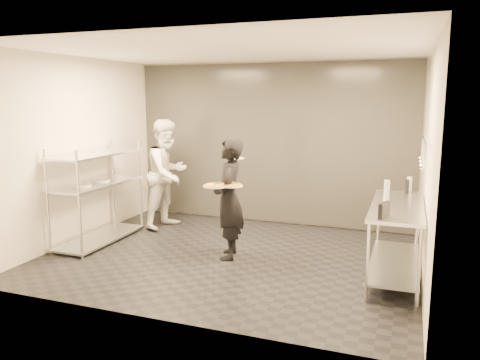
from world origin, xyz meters
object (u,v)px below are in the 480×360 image
(pass_rack, at_px, (98,192))
(pizza_plate_far, at_px, (232,185))
(waiter, at_px, (229,199))
(bottle_clear, at_px, (409,185))
(salad_plate, at_px, (236,157))
(prep_counter, at_px, (396,228))
(pos_monitor, at_px, (384,210))
(bottle_dark, at_px, (407,187))
(pizza_plate_near, at_px, (216,185))
(bottle_green, at_px, (387,190))
(chef, at_px, (168,174))

(pass_rack, distance_m, pizza_plate_far, 2.30)
(waiter, bearing_deg, bottle_clear, 93.04)
(salad_plate, bearing_deg, prep_counter, -8.40)
(pizza_plate_far, xyz_separation_m, salad_plate, (-0.15, 0.54, 0.31))
(pizza_plate_far, xyz_separation_m, bottle_clear, (2.18, 1.01, -0.03))
(pos_monitor, relative_size, bottle_dark, 1.20)
(pass_rack, xyz_separation_m, salad_plate, (2.12, 0.33, 0.60))
(pos_monitor, bearing_deg, salad_plate, 171.61)
(pizza_plate_far, bearing_deg, pos_monitor, -14.73)
(pizza_plate_near, bearing_deg, pass_rack, 172.92)
(pizza_plate_near, bearing_deg, prep_counter, 6.49)
(waiter, height_order, pos_monitor, waiter)
(pizza_plate_near, height_order, bottle_clear, bottle_clear)
(waiter, xyz_separation_m, pizza_plate_near, (-0.10, -0.24, 0.22))
(pos_monitor, xyz_separation_m, bottle_green, (-0.02, 0.92, 0.04))
(prep_counter, distance_m, salad_plate, 2.35)
(pizza_plate_far, xyz_separation_m, bottle_green, (1.91, 0.41, -0.01))
(chef, relative_size, bottle_green, 7.24)
(waiter, relative_size, pizza_plate_far, 5.82)
(pizza_plate_far, bearing_deg, pizza_plate_near, -167.59)
(bottle_green, relative_size, bottle_clear, 1.17)
(pizza_plate_near, relative_size, pizza_plate_far, 1.16)
(salad_plate, xyz_separation_m, bottle_dark, (2.30, 0.37, -0.35))
(pass_rack, distance_m, prep_counter, 4.33)
(pizza_plate_far, distance_m, bottle_clear, 2.40)
(chef, height_order, salad_plate, chef)
(chef, distance_m, salad_plate, 1.76)
(waiter, bearing_deg, pos_monitor, 54.59)
(waiter, bearing_deg, pass_rack, -107.17)
(chef, distance_m, bottle_green, 3.70)
(prep_counter, relative_size, pizza_plate_near, 5.45)
(bottle_clear, bearing_deg, chef, 175.55)
(pass_rack, bearing_deg, chef, 61.45)
(bottle_clear, bearing_deg, bottle_green, -113.80)
(bottle_clear, bearing_deg, salad_plate, -168.52)
(bottle_clear, height_order, bottle_dark, bottle_clear)
(chef, distance_m, pizza_plate_near, 2.00)
(pos_monitor, distance_m, bottle_clear, 1.54)
(bottle_green, bearing_deg, chef, 165.90)
(prep_counter, bearing_deg, pizza_plate_far, -174.14)
(pizza_plate_far, relative_size, bottle_green, 1.12)
(pos_monitor, bearing_deg, prep_counter, 98.75)
(prep_counter, relative_size, bottle_clear, 8.30)
(salad_plate, xyz_separation_m, pos_monitor, (2.09, -1.05, -0.36))
(pass_rack, xyz_separation_m, waiter, (2.16, -0.02, 0.06))
(prep_counter, relative_size, bottle_green, 7.10)
(waiter, xyz_separation_m, pizza_plate_far, (0.12, -0.19, 0.23))
(prep_counter, bearing_deg, bottle_clear, 81.24)
(pass_rack, relative_size, chef, 0.87)
(salad_plate, xyz_separation_m, bottle_green, (2.07, -0.13, -0.32))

